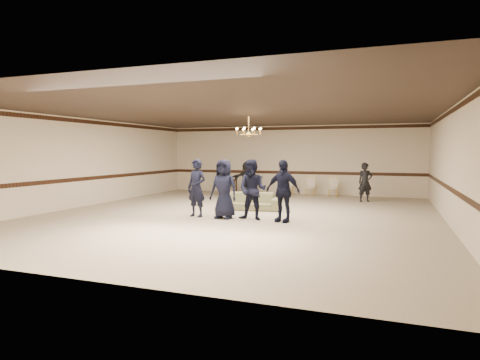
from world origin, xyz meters
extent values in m
cube|color=#BDAF92|center=(0.00, 0.00, 0.00)|extent=(12.00, 14.00, 0.01)
cube|color=black|center=(0.00, 0.00, 3.20)|extent=(12.00, 14.00, 0.01)
cube|color=beige|center=(0.00, 7.00, 1.60)|extent=(12.00, 0.01, 3.20)
cube|color=beige|center=(0.00, -7.00, 1.60)|extent=(12.00, 0.01, 3.20)
cube|color=beige|center=(-6.00, 0.00, 1.60)|extent=(0.01, 14.00, 3.20)
cube|color=beige|center=(6.00, 0.00, 1.60)|extent=(0.01, 14.00, 3.20)
cube|color=#32180F|center=(0.00, 6.99, 1.00)|extent=(12.00, 0.02, 0.14)
cube|color=#32180F|center=(0.00, 6.99, 3.08)|extent=(12.00, 0.02, 0.14)
imported|color=black|center=(-1.07, -0.77, 0.88)|extent=(0.72, 0.56, 1.77)
imported|color=black|center=(-0.17, -0.77, 0.88)|extent=(0.91, 0.64, 1.77)
imported|color=black|center=(0.73, -0.77, 0.88)|extent=(0.90, 0.72, 1.77)
imported|color=black|center=(1.63, -0.77, 0.88)|extent=(1.11, 0.65, 1.77)
imported|color=#676344|center=(-0.01, 1.22, 0.29)|extent=(2.11, 1.07, 0.59)
imported|color=black|center=(-2.46, 4.60, 0.78)|extent=(1.11, 0.80, 1.55)
imported|color=black|center=(-1.56, 5.30, 0.78)|extent=(1.51, 0.86, 1.55)
imported|color=black|center=(3.54, 4.90, 0.78)|extent=(0.67, 0.57, 1.55)
cube|color=black|center=(-2.87, 6.37, 0.33)|extent=(0.82, 0.40, 0.67)
camera|label=1|loc=(4.49, -12.06, 2.00)|focal=30.84mm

